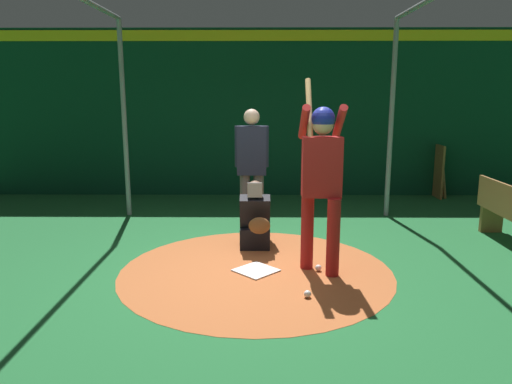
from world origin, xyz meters
name	(u,v)px	position (x,y,z in m)	size (l,w,h in m)	color
ground_plane	(256,271)	(0.00, 0.00, 0.00)	(27.53, 27.53, 0.00)	#216633
dirt_circle	(256,271)	(0.00, 0.00, 0.00)	(3.19, 3.19, 0.01)	#B76033
home_plate	(256,270)	(0.00, 0.00, 0.01)	(0.42, 0.42, 0.01)	white
batter	(321,172)	(0.00, 0.73, 1.18)	(0.68, 0.49, 2.22)	maroon
catcher	(255,222)	(-0.88, -0.02, 0.36)	(0.58, 0.40, 0.92)	black
umpire	(252,164)	(-1.59, -0.08, 1.04)	(0.23, 0.49, 1.83)	#4C4C51
back_wall	(258,113)	(-4.43, 0.00, 1.66)	(0.22, 11.53, 3.29)	#0C3D26
cage_frame	(256,75)	(0.00, 0.00, 2.24)	(5.43, 4.50, 3.26)	gray
bat_rack	(438,173)	(-4.19, 3.62, 0.49)	(0.58, 0.19, 1.05)	olive
baseball_0	(318,268)	(-0.01, 0.73, 0.04)	(0.07, 0.07, 0.07)	white
baseball_1	(307,294)	(0.74, 0.53, 0.04)	(0.07, 0.07, 0.07)	white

